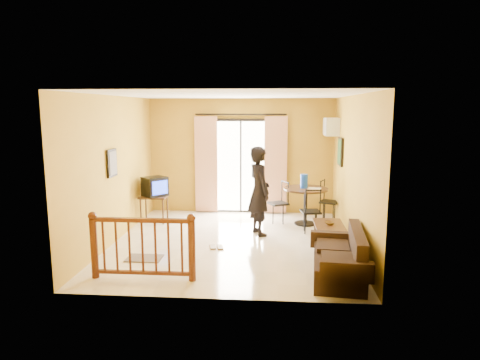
# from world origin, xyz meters

# --- Properties ---
(ground) EXTENTS (5.00, 5.00, 0.00)m
(ground) POSITION_xyz_m (0.00, 0.00, 0.00)
(ground) COLOR beige
(ground) RESTS_ON ground
(room_shell) EXTENTS (5.00, 5.00, 5.00)m
(room_shell) POSITION_xyz_m (0.00, 0.00, 1.70)
(room_shell) COLOR white
(room_shell) RESTS_ON ground
(balcony_door) EXTENTS (2.25, 0.14, 2.46)m
(balcony_door) POSITION_xyz_m (0.00, 2.43, 1.19)
(balcony_door) COLOR black
(balcony_door) RESTS_ON ground
(tv_table) EXTENTS (0.61, 0.51, 0.61)m
(tv_table) POSITION_xyz_m (-1.90, 1.39, 0.53)
(tv_table) COLOR black
(tv_table) RESTS_ON ground
(television) EXTENTS (0.64, 0.64, 0.43)m
(television) POSITION_xyz_m (-1.87, 1.38, 0.82)
(television) COLOR black
(television) RESTS_ON tv_table
(picture_left) EXTENTS (0.05, 0.42, 0.52)m
(picture_left) POSITION_xyz_m (-2.22, -0.20, 1.55)
(picture_left) COLOR black
(picture_left) RESTS_ON room_shell
(dining_table) EXTENTS (0.99, 0.99, 0.82)m
(dining_table) POSITION_xyz_m (1.52, 1.45, 0.65)
(dining_table) COLOR black
(dining_table) RESTS_ON ground
(water_jug) EXTENTS (0.17, 0.17, 0.31)m
(water_jug) POSITION_xyz_m (1.48, 1.46, 0.97)
(water_jug) COLOR blue
(water_jug) RESTS_ON dining_table
(serving_tray) EXTENTS (0.32, 0.24, 0.02)m
(serving_tray) POSITION_xyz_m (1.70, 1.35, 0.83)
(serving_tray) COLOR white
(serving_tray) RESTS_ON dining_table
(dining_chairs) EXTENTS (1.70, 1.47, 0.95)m
(dining_chairs) POSITION_xyz_m (1.52, 1.35, 0.00)
(dining_chairs) COLOR black
(dining_chairs) RESTS_ON ground
(air_conditioner) EXTENTS (0.31, 0.60, 0.40)m
(air_conditioner) POSITION_xyz_m (2.09, 1.95, 2.15)
(air_conditioner) COLOR silver
(air_conditioner) RESTS_ON room_shell
(botanical_print) EXTENTS (0.05, 0.50, 0.60)m
(botanical_print) POSITION_xyz_m (2.22, 1.30, 1.65)
(botanical_print) COLOR black
(botanical_print) RESTS_ON room_shell
(coffee_table) EXTENTS (0.53, 0.96, 0.42)m
(coffee_table) POSITION_xyz_m (1.85, -0.11, 0.28)
(coffee_table) COLOR black
(coffee_table) RESTS_ON ground
(bowl) EXTENTS (0.20, 0.20, 0.05)m
(bowl) POSITION_xyz_m (1.85, -0.11, 0.45)
(bowl) COLOR brown
(bowl) RESTS_ON coffee_table
(sofa) EXTENTS (0.86, 1.63, 0.75)m
(sofa) POSITION_xyz_m (1.85, -1.62, 0.28)
(sofa) COLOR black
(sofa) RESTS_ON ground
(standing_person) EXTENTS (0.67, 0.78, 1.81)m
(standing_person) POSITION_xyz_m (0.51, 0.59, 0.91)
(standing_person) COLOR black
(standing_person) RESTS_ON ground
(stair_balustrade) EXTENTS (1.63, 0.13, 1.04)m
(stair_balustrade) POSITION_xyz_m (-1.15, -1.90, 0.56)
(stair_balustrade) COLOR #471E0F
(stair_balustrade) RESTS_ON ground
(doormat) EXTENTS (0.60, 0.40, 0.02)m
(doormat) POSITION_xyz_m (-1.40, -1.03, 0.01)
(doormat) COLOR #5D534A
(doormat) RESTS_ON ground
(sandals) EXTENTS (0.30, 0.27, 0.03)m
(sandals) POSITION_xyz_m (-0.24, -0.36, 0.01)
(sandals) COLOR brown
(sandals) RESTS_ON ground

